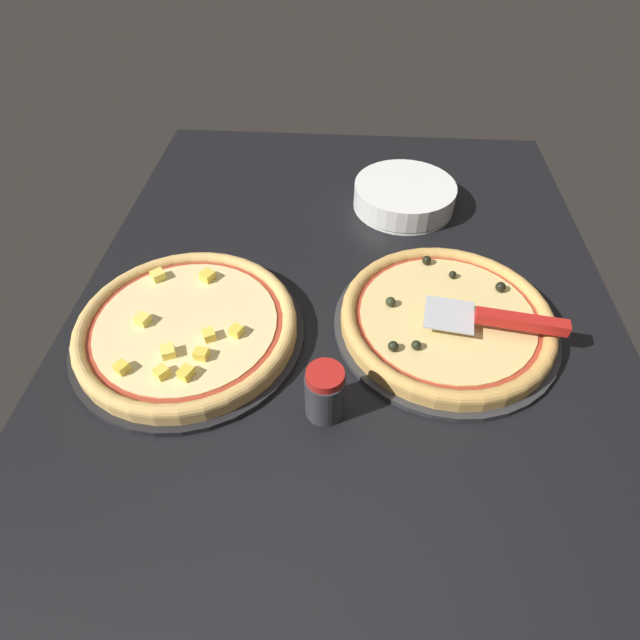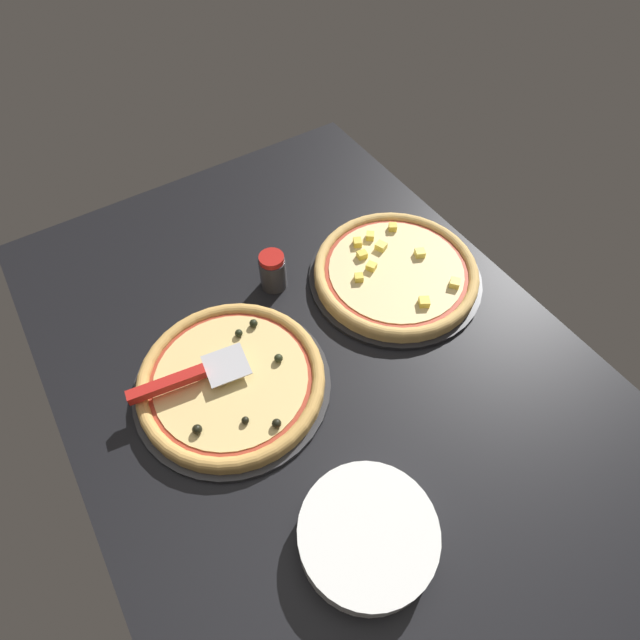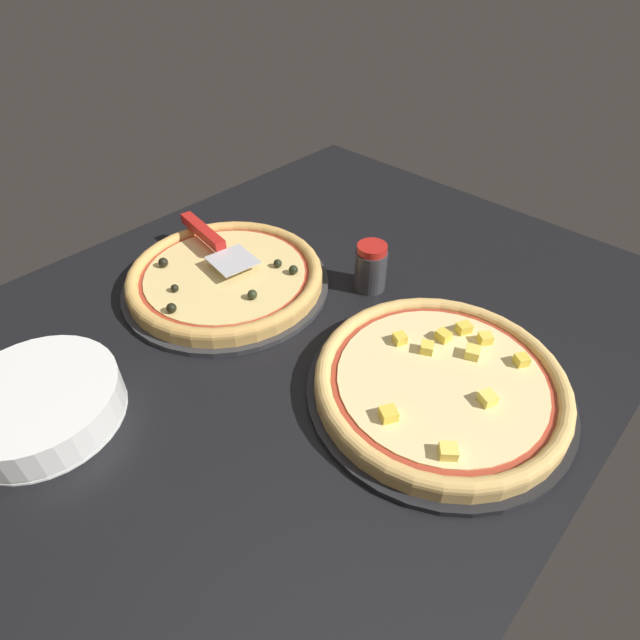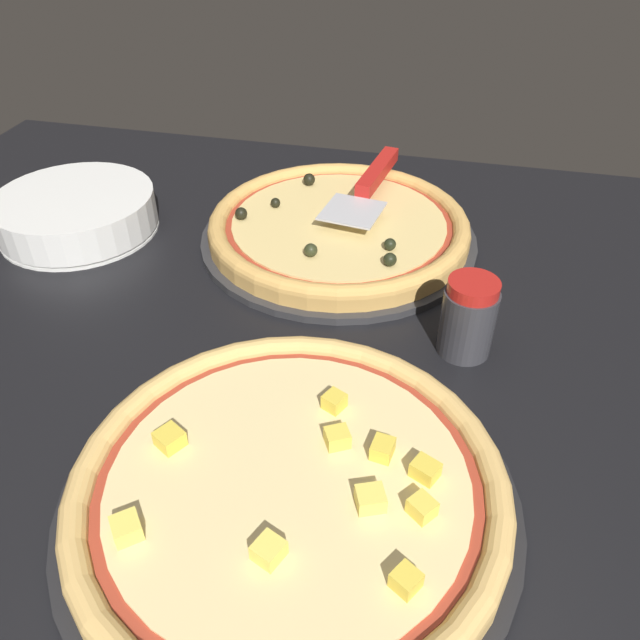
# 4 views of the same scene
# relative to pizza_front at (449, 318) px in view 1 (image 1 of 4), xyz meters

# --- Properties ---
(ground_plane) EXTENTS (1.38, 0.99, 0.04)m
(ground_plane) POSITION_rel_pizza_front_xyz_m (0.03, 0.18, -0.04)
(ground_plane) COLOR black
(pizza_pan_front) EXTENTS (0.39, 0.39, 0.01)m
(pizza_pan_front) POSITION_rel_pizza_front_xyz_m (-0.00, -0.00, -0.02)
(pizza_pan_front) COLOR #2D2D30
(pizza_pan_front) RESTS_ON ground_plane
(pizza_front) EXTENTS (0.37, 0.37, 0.04)m
(pizza_front) POSITION_rel_pizza_front_xyz_m (0.00, 0.00, 0.00)
(pizza_front) COLOR tan
(pizza_front) RESTS_ON pizza_pan_front
(pizza_pan_back) EXTENTS (0.40, 0.40, 0.01)m
(pizza_pan_back) POSITION_rel_pizza_front_xyz_m (-0.05, 0.44, -0.02)
(pizza_pan_back) COLOR black
(pizza_pan_back) RESTS_ON ground_plane
(pizza_back) EXTENTS (0.37, 0.37, 0.04)m
(pizza_back) POSITION_rel_pizza_front_xyz_m (-0.05, 0.44, 0.00)
(pizza_back) COLOR #DBAD60
(pizza_back) RESTS_ON pizza_pan_back
(serving_spatula) EXTENTS (0.09, 0.23, 0.02)m
(serving_spatula) POSITION_rel_pizza_front_xyz_m (-0.03, -0.09, 0.03)
(serving_spatula) COLOR #B7B7BC
(serving_spatula) RESTS_ON pizza_front
(plate_stack) EXTENTS (0.23, 0.23, 0.06)m
(plate_stack) POSITION_rel_pizza_front_xyz_m (0.38, 0.06, 0.00)
(plate_stack) COLOR white
(plate_stack) RESTS_ON ground_plane
(parmesan_shaker) EXTENTS (0.06, 0.06, 0.09)m
(parmesan_shaker) POSITION_rel_pizza_front_xyz_m (-0.19, 0.20, 0.02)
(parmesan_shaker) COLOR #333338
(parmesan_shaker) RESTS_ON ground_plane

